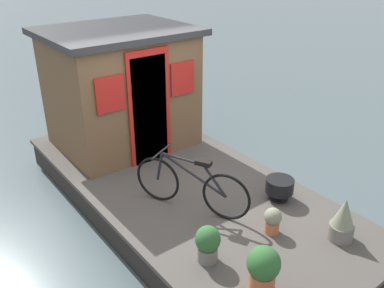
{
  "coord_description": "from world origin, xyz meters",
  "views": [
    {
      "loc": [
        -4.19,
        3.06,
        3.6
      ],
      "look_at": [
        -0.2,
        0.0,
        1.16
      ],
      "focal_mm": 38.51,
      "sensor_mm": 36.0,
      "label": 1
    }
  ],
  "objects_px": {
    "potted_plant_ivy": "(208,243)",
    "charcoal_grill": "(280,186)",
    "potted_plant_fern": "(263,268)",
    "bicycle": "(191,185)",
    "houseboat_cabin": "(121,88)",
    "potted_plant_sage": "(273,220)",
    "potted_plant_succulent": "(343,220)"
  },
  "relations": [
    {
      "from": "houseboat_cabin",
      "to": "potted_plant_fern",
      "type": "xyz_separation_m",
      "value": [
        -3.89,
        0.62,
        -0.71
      ]
    },
    {
      "from": "potted_plant_ivy",
      "to": "potted_plant_sage",
      "type": "height_order",
      "value": "potted_plant_ivy"
    },
    {
      "from": "houseboat_cabin",
      "to": "bicycle",
      "type": "distance_m",
      "value": 2.44
    },
    {
      "from": "houseboat_cabin",
      "to": "potted_plant_ivy",
      "type": "bearing_deg",
      "value": 166.46
    },
    {
      "from": "houseboat_cabin",
      "to": "bicycle",
      "type": "xyz_separation_m",
      "value": [
        -2.33,
        0.33,
        -0.63
      ]
    },
    {
      "from": "bicycle",
      "to": "potted_plant_succulent",
      "type": "xyz_separation_m",
      "value": [
        -1.56,
        -1.03,
        -0.1
      ]
    },
    {
      "from": "bicycle",
      "to": "potted_plant_fern",
      "type": "bearing_deg",
      "value": 169.45
    },
    {
      "from": "potted_plant_ivy",
      "to": "charcoal_grill",
      "type": "distance_m",
      "value": 1.59
    },
    {
      "from": "potted_plant_fern",
      "to": "bicycle",
      "type": "bearing_deg",
      "value": -10.55
    },
    {
      "from": "houseboat_cabin",
      "to": "potted_plant_succulent",
      "type": "relative_size",
      "value": 4.21
    },
    {
      "from": "bicycle",
      "to": "potted_plant_sage",
      "type": "relative_size",
      "value": 4.38
    },
    {
      "from": "potted_plant_sage",
      "to": "charcoal_grill",
      "type": "bearing_deg",
      "value": -54.43
    },
    {
      "from": "potted_plant_fern",
      "to": "potted_plant_sage",
      "type": "height_order",
      "value": "potted_plant_fern"
    },
    {
      "from": "potted_plant_fern",
      "to": "potted_plant_succulent",
      "type": "distance_m",
      "value": 1.32
    },
    {
      "from": "houseboat_cabin",
      "to": "potted_plant_succulent",
      "type": "xyz_separation_m",
      "value": [
        -3.9,
        -0.7,
        -0.73
      ]
    },
    {
      "from": "potted_plant_ivy",
      "to": "charcoal_grill",
      "type": "xyz_separation_m",
      "value": [
        0.35,
        -1.55,
        -0.03
      ]
    },
    {
      "from": "houseboat_cabin",
      "to": "potted_plant_succulent",
      "type": "height_order",
      "value": "houseboat_cabin"
    },
    {
      "from": "bicycle",
      "to": "potted_plant_sage",
      "type": "height_order",
      "value": "bicycle"
    },
    {
      "from": "bicycle",
      "to": "charcoal_grill",
      "type": "relative_size",
      "value": 3.86
    },
    {
      "from": "bicycle",
      "to": "potted_plant_fern",
      "type": "xyz_separation_m",
      "value": [
        -1.56,
        0.29,
        -0.08
      ]
    },
    {
      "from": "houseboat_cabin",
      "to": "potted_plant_fern",
      "type": "relative_size",
      "value": 4.46
    },
    {
      "from": "houseboat_cabin",
      "to": "potted_plant_fern",
      "type": "bearing_deg",
      "value": 171.0
    },
    {
      "from": "charcoal_grill",
      "to": "houseboat_cabin",
      "type": "bearing_deg",
      "value": 15.0
    },
    {
      "from": "bicycle",
      "to": "potted_plant_sage",
      "type": "bearing_deg",
      "value": -154.2
    },
    {
      "from": "potted_plant_sage",
      "to": "potted_plant_fern",
      "type": "bearing_deg",
      "value": 126.49
    },
    {
      "from": "potted_plant_fern",
      "to": "charcoal_grill",
      "type": "height_order",
      "value": "potted_plant_fern"
    },
    {
      "from": "houseboat_cabin",
      "to": "bicycle",
      "type": "bearing_deg",
      "value": 172.05
    },
    {
      "from": "potted_plant_sage",
      "to": "charcoal_grill",
      "type": "height_order",
      "value": "potted_plant_sage"
    },
    {
      "from": "potted_plant_sage",
      "to": "potted_plant_ivy",
      "type": "bearing_deg",
      "value": 84.24
    },
    {
      "from": "potted_plant_succulent",
      "to": "potted_plant_sage",
      "type": "bearing_deg",
      "value": 43.89
    },
    {
      "from": "potted_plant_fern",
      "to": "potted_plant_succulent",
      "type": "height_order",
      "value": "potted_plant_succulent"
    },
    {
      "from": "bicycle",
      "to": "potted_plant_succulent",
      "type": "height_order",
      "value": "bicycle"
    }
  ]
}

